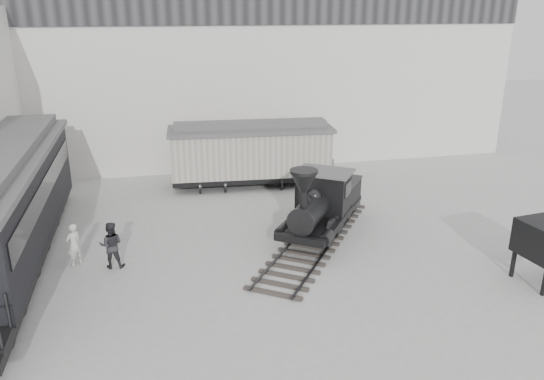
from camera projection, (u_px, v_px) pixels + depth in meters
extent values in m
plane|color=#9E9E9B|center=(303.00, 284.00, 18.00)|extent=(90.00, 90.00, 0.00)
cube|color=silver|center=(231.00, 71.00, 30.01)|extent=(34.00, 2.40, 11.00)
cube|color=black|center=(314.00, 240.00, 21.24)|extent=(7.13, 8.93, 0.16)
cube|color=#2D2D30|center=(297.00, 236.00, 21.49)|extent=(5.52, 7.80, 0.06)
cube|color=#2D2D30|center=(332.00, 242.00, 20.96)|extent=(5.52, 7.80, 0.06)
cylinder|color=black|center=(291.00, 227.00, 20.87)|extent=(0.75, 1.00, 1.13)
cylinder|color=black|center=(331.00, 233.00, 20.29)|extent=(0.75, 1.00, 1.13)
cylinder|color=black|center=(302.00, 215.00, 22.04)|extent=(0.75, 1.00, 1.13)
cylinder|color=black|center=(340.00, 221.00, 21.47)|extent=(0.75, 1.00, 1.13)
cube|color=black|center=(316.00, 221.00, 21.13)|extent=(3.82, 4.22, 0.29)
cylinder|color=black|center=(311.00, 211.00, 20.28)|extent=(2.20, 2.53, 1.03)
cylinder|color=black|center=(303.00, 199.00, 19.21)|extent=(0.37, 0.37, 0.62)
cone|color=black|center=(304.00, 182.00, 18.99)|extent=(1.38, 1.38, 0.72)
sphere|color=black|center=(314.00, 196.00, 20.48)|extent=(0.54, 0.54, 0.54)
cube|color=black|center=(324.00, 191.00, 21.63)|extent=(2.44, 2.29, 1.60)
cube|color=#595959|center=(324.00, 172.00, 21.35)|extent=(2.73, 2.58, 0.08)
cube|color=black|center=(335.00, 191.00, 23.44)|extent=(2.70, 2.75, 0.93)
cylinder|color=black|center=(212.00, 181.00, 27.60)|extent=(1.85, 0.86, 0.72)
cylinder|color=black|center=(290.00, 177.00, 28.19)|extent=(1.85, 0.86, 0.72)
cube|color=black|center=(251.00, 176.00, 27.83)|extent=(8.26, 2.87, 0.27)
cube|color=gray|center=(251.00, 152.00, 27.42)|extent=(8.26, 2.96, 2.25)
cube|color=#595959|center=(251.00, 129.00, 27.02)|extent=(8.55, 3.25, 0.18)
cube|color=#595959|center=(251.00, 124.00, 26.94)|extent=(7.81, 1.67, 0.32)
cylinder|color=black|center=(31.00, 211.00, 23.26)|extent=(2.34, 0.90, 0.89)
cube|color=black|center=(6.00, 249.00, 19.09)|extent=(2.95, 14.64, 0.32)
cube|color=black|center=(3.00, 201.00, 19.15)|extent=(3.05, 12.73, 2.86)
cube|color=black|center=(46.00, 187.00, 19.35)|extent=(0.12, 11.87, 0.79)
imported|color=silver|center=(74.00, 245.00, 19.11)|extent=(0.69, 0.68, 1.61)
imported|color=#2B2B2F|center=(111.00, 245.00, 18.94)|extent=(0.91, 0.74, 1.73)
cube|color=black|center=(513.00, 263.00, 18.39)|extent=(0.12, 0.12, 1.01)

